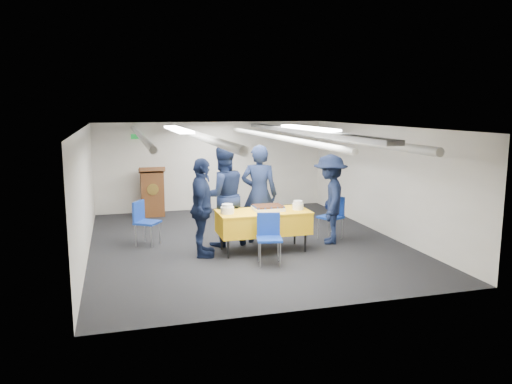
% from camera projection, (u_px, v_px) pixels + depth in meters
% --- Properties ---
extents(ground, '(7.00, 7.00, 0.00)m').
position_uv_depth(ground, '(246.00, 242.00, 10.01)').
color(ground, black).
rests_on(ground, ground).
extents(room_shell, '(6.00, 7.00, 2.30)m').
position_uv_depth(room_shell, '(245.00, 150.00, 10.12)').
color(room_shell, silver).
rests_on(room_shell, ground).
extents(serving_table, '(1.71, 0.82, 0.77)m').
position_uv_depth(serving_table, '(263.00, 222.00, 9.32)').
color(serving_table, black).
rests_on(serving_table, ground).
extents(sheet_cake, '(0.56, 0.44, 0.10)m').
position_uv_depth(sheet_cake, '(268.00, 208.00, 9.34)').
color(sheet_cake, white).
rests_on(sheet_cake, serving_table).
extents(plate_stack_left, '(0.24, 0.24, 0.18)m').
position_uv_depth(plate_stack_left, '(227.00, 209.00, 9.04)').
color(plate_stack_left, white).
rests_on(plate_stack_left, serving_table).
extents(plate_stack_right, '(0.21, 0.21, 0.17)m').
position_uv_depth(plate_stack_right, '(298.00, 205.00, 9.41)').
color(plate_stack_right, white).
rests_on(plate_stack_right, serving_table).
extents(podium, '(0.62, 0.53, 1.25)m').
position_uv_depth(podium, '(152.00, 191.00, 12.37)').
color(podium, brown).
rests_on(podium, ground).
extents(chair_near, '(0.50, 0.50, 0.87)m').
position_uv_depth(chair_near, '(269.00, 233.00, 8.61)').
color(chair_near, gray).
rests_on(chair_near, ground).
extents(chair_right, '(0.57, 0.57, 0.87)m').
position_uv_depth(chair_right, '(333.00, 213.00, 10.27)').
color(chair_right, gray).
rests_on(chair_right, ground).
extents(chair_left, '(0.58, 0.58, 0.87)m').
position_uv_depth(chair_left, '(144.00, 218.00, 9.76)').
color(chair_left, gray).
rests_on(chair_left, ground).
extents(sailor_a, '(0.84, 0.72, 1.96)m').
position_uv_depth(sailor_a, '(259.00, 194.00, 9.86)').
color(sailor_a, black).
rests_on(sailor_a, ground).
extents(sailor_b, '(1.04, 0.85, 1.96)m').
position_uv_depth(sailor_b, '(223.00, 196.00, 9.67)').
color(sailor_b, black).
rests_on(sailor_b, ground).
extents(sailor_c, '(0.65, 1.12, 1.79)m').
position_uv_depth(sailor_c, '(202.00, 208.00, 8.94)').
color(sailor_c, black).
rests_on(sailor_c, ground).
extents(sailor_d, '(1.04, 1.31, 1.77)m').
position_uv_depth(sailor_d, '(330.00, 199.00, 9.85)').
color(sailor_d, black).
rests_on(sailor_d, ground).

